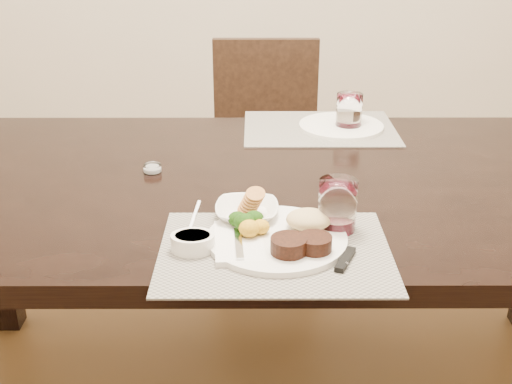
{
  "coord_description": "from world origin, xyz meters",
  "views": [
    {
      "loc": [
        -0.05,
        -1.49,
        1.38
      ],
      "look_at": [
        -0.04,
        -0.24,
        0.82
      ],
      "focal_mm": 45.0,
      "sensor_mm": 36.0,
      "label": 1
    }
  ],
  "objects_px": {
    "cracker_bowl": "(247,211)",
    "far_plate": "(341,126)",
    "steak_knife": "(344,254)",
    "dinner_plate": "(284,235)",
    "wine_glass_near": "(337,208)",
    "chair_far": "(266,144)"
  },
  "relations": [
    {
      "from": "cracker_bowl",
      "to": "far_plate",
      "type": "xyz_separation_m",
      "value": [
        0.28,
        0.62,
        -0.01
      ]
    },
    {
      "from": "steak_knife",
      "to": "dinner_plate",
      "type": "bearing_deg",
      "value": 177.97
    },
    {
      "from": "far_plate",
      "to": "steak_knife",
      "type": "bearing_deg",
      "value": -96.68
    },
    {
      "from": "wine_glass_near",
      "to": "steak_knife",
      "type": "bearing_deg",
      "value": -89.14
    },
    {
      "from": "steak_knife",
      "to": "far_plate",
      "type": "distance_m",
      "value": 0.79
    },
    {
      "from": "chair_far",
      "to": "wine_glass_near",
      "type": "xyz_separation_m",
      "value": [
        0.13,
        -1.22,
        0.3
      ]
    },
    {
      "from": "cracker_bowl",
      "to": "steak_knife",
      "type": "bearing_deg",
      "value": -40.02
    },
    {
      "from": "dinner_plate",
      "to": "steak_knife",
      "type": "height_order",
      "value": "dinner_plate"
    },
    {
      "from": "wine_glass_near",
      "to": "cracker_bowl",
      "type": "bearing_deg",
      "value": 165.92
    },
    {
      "from": "chair_far",
      "to": "cracker_bowl",
      "type": "height_order",
      "value": "chair_far"
    },
    {
      "from": "steak_knife",
      "to": "far_plate",
      "type": "bearing_deg",
      "value": 106.86
    },
    {
      "from": "chair_far",
      "to": "far_plate",
      "type": "relative_size",
      "value": 3.49
    },
    {
      "from": "chair_far",
      "to": "wine_glass_near",
      "type": "height_order",
      "value": "chair_far"
    },
    {
      "from": "chair_far",
      "to": "cracker_bowl",
      "type": "relative_size",
      "value": 6.35
    },
    {
      "from": "chair_far",
      "to": "dinner_plate",
      "type": "xyz_separation_m",
      "value": [
        0.01,
        -1.28,
        0.27
      ]
    },
    {
      "from": "steak_knife",
      "to": "cracker_bowl",
      "type": "height_order",
      "value": "cracker_bowl"
    },
    {
      "from": "steak_knife",
      "to": "cracker_bowl",
      "type": "distance_m",
      "value": 0.25
    },
    {
      "from": "cracker_bowl",
      "to": "wine_glass_near",
      "type": "height_order",
      "value": "wine_glass_near"
    },
    {
      "from": "dinner_plate",
      "to": "cracker_bowl",
      "type": "relative_size",
      "value": 2.02
    },
    {
      "from": "chair_far",
      "to": "steak_knife",
      "type": "relative_size",
      "value": 4.33
    },
    {
      "from": "chair_far",
      "to": "steak_knife",
      "type": "bearing_deg",
      "value": -84.46
    },
    {
      "from": "cracker_bowl",
      "to": "wine_glass_near",
      "type": "bearing_deg",
      "value": -14.08
    }
  ]
}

